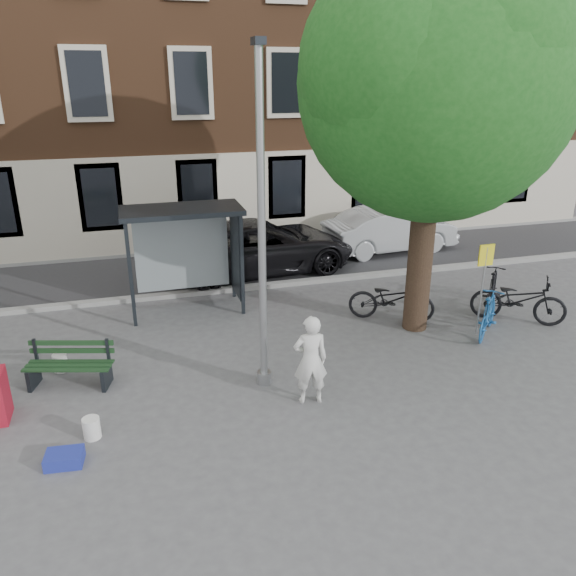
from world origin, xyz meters
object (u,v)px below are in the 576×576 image
Objects in this scene: bike_b at (488,314)px; bench at (70,367)px; car_dark at (262,246)px; notice_sign at (485,268)px; car_silver at (390,230)px; lamppost at (262,244)px; bike_d at (492,288)px; bus_shelter at (199,234)px; painter at (310,360)px; bike_c at (518,300)px; bike_a at (391,299)px.

bench is at bearing 43.65° from bike_b.
car_dark is 6.80m from notice_sign.
car_dark reaches higher than bike_b.
car_silver reaches higher than bench.
bike_d is (6.50, 2.14, -2.29)m from lamppost.
bus_shelter is 1.69× the size of painter.
bike_c is 1.02m from bike_d.
bike_c is at bearing -22.78° from bus_shelter.
bus_shelter is at bearing 25.70° from bike_d.
lamppost reaches higher than car_dark.
bike_c is (2.85, -0.93, 0.03)m from bike_a.
bus_shelter is 1.32× the size of bike_c.
lamppost reaches higher than painter.
bike_c is 1.01× the size of notice_sign.
bus_shelter reaches higher than car_dark.
painter is 0.83× the size of bike_a.
car_dark is at bearing 63.15° from bench.
bike_a is 0.37× the size of car_dark.
car_dark is at bearing 121.68° from notice_sign.
painter is 5.00m from bike_b.
bus_shelter reaches higher than bike_c.
painter is 7.35m from car_dark.
lamppost is 4.75m from bike_a.
bike_d is 6.60m from car_dark.
lamppost is 7.21m from bike_d.
lamppost is at bearing 146.70° from bike_a.
bike_d is (10.05, 1.18, 0.11)m from bench.
painter is at bearing 63.46° from bike_b.
painter reaches higher than car_silver.
lamppost reaches higher than notice_sign.
lamppost is 6.95m from bike_c.
notice_sign reaches higher than car_dark.
lamppost reaches higher than bike_b.
lamppost is at bearing 134.51° from car_silver.
bike_b is (4.74, 1.55, -0.34)m from painter.
notice_sign is (-1.31, -0.35, 1.02)m from bike_c.
painter is 9.75m from car_silver.
lamppost is 1.37× the size of car_silver.
bus_shelter is 1.71× the size of bike_b.
car_dark is (2.12, 2.34, -1.14)m from bus_shelter.
bike_d is at bearing 34.60° from bike_c.
painter is at bearing -7.52° from bench.
notice_sign reaches higher than bike_d.
bench is 0.83× the size of bike_a.
bike_c is at bearing -143.14° from car_dark.
bike_a reaches higher than bench.
bike_d is at bearing 44.73° from notice_sign.
bike_b is 0.78× the size of notice_sign.
bike_d is (2.85, 0.08, -0.04)m from bike_a.
bike_a reaches higher than bike_d.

